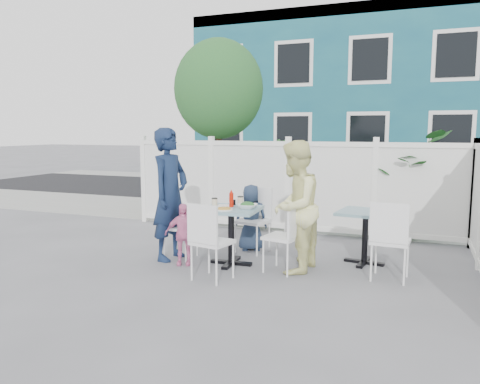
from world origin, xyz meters
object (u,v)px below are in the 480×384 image
(utility_cabinet, at_px, (207,183))
(chair_back, at_px, (256,214))
(main_table, at_px, (231,221))
(chair_right, at_px, (288,231))
(spare_table, at_px, (365,223))
(chair_near, at_px, (208,236))
(toddler, at_px, (183,234))
(woman, at_px, (295,207))
(man, at_px, (170,194))
(boy, at_px, (251,218))
(chair_left, at_px, (175,221))

(utility_cabinet, bearing_deg, chair_back, -57.25)
(main_table, distance_m, chair_right, 0.81)
(chair_back, bearing_deg, spare_table, -171.46)
(chair_near, relative_size, toddler, 1.14)
(chair_right, bearing_deg, toddler, 107.94)
(chair_back, bearing_deg, chair_right, 142.82)
(chair_right, distance_m, woman, 0.32)
(main_table, relative_size, man, 0.42)
(main_table, distance_m, woman, 0.89)
(toddler, bearing_deg, utility_cabinet, 90.46)
(spare_table, distance_m, toddler, 2.45)
(spare_table, height_order, boy, boy)
(chair_near, bearing_deg, spare_table, 52.67)
(utility_cabinet, xyz_separation_m, boy, (2.09, -2.94, -0.12))
(main_table, distance_m, chair_near, 0.75)
(spare_table, xyz_separation_m, chair_near, (-1.65, -1.42, -0.01))
(chair_near, bearing_deg, chair_back, 99.86)
(main_table, height_order, chair_right, chair_right)
(man, bearing_deg, woman, -82.59)
(chair_back, relative_size, woman, 0.57)
(utility_cabinet, xyz_separation_m, spare_table, (3.76, -3.06, -0.06))
(chair_right, bearing_deg, utility_cabinet, 48.50)
(spare_table, xyz_separation_m, toddler, (-2.26, -0.92, -0.14))
(man, height_order, boy, man)
(boy, bearing_deg, woman, 114.83)
(utility_cabinet, bearing_deg, toddler, -72.90)
(chair_right, bearing_deg, man, 100.03)
(man, bearing_deg, chair_near, -122.17)
(chair_right, distance_m, boy, 1.19)
(woman, xyz_separation_m, boy, (-0.86, 0.79, -0.34))
(spare_table, relative_size, man, 0.42)
(main_table, xyz_separation_m, spare_table, (1.67, 0.67, -0.04))
(woman, bearing_deg, chair_near, -43.62)
(chair_left, height_order, man, man)
(boy, height_order, toddler, boy)
(main_table, xyz_separation_m, toddler, (-0.60, -0.24, -0.18))
(main_table, relative_size, chair_right, 0.84)
(chair_near, distance_m, woman, 1.17)
(toddler, bearing_deg, main_table, 1.85)
(spare_table, distance_m, boy, 1.68)
(chair_left, bearing_deg, main_table, 87.23)
(utility_cabinet, relative_size, woman, 0.74)
(main_table, relative_size, chair_left, 0.84)
(utility_cabinet, xyz_separation_m, chair_back, (2.17, -2.94, -0.07))
(utility_cabinet, distance_m, toddler, 4.25)
(spare_table, xyz_separation_m, woman, (-0.81, -0.67, 0.28))
(utility_cabinet, height_order, main_table, utility_cabinet)
(utility_cabinet, relative_size, main_table, 1.61)
(chair_back, distance_m, toddler, 1.23)
(utility_cabinet, distance_m, chair_near, 4.96)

